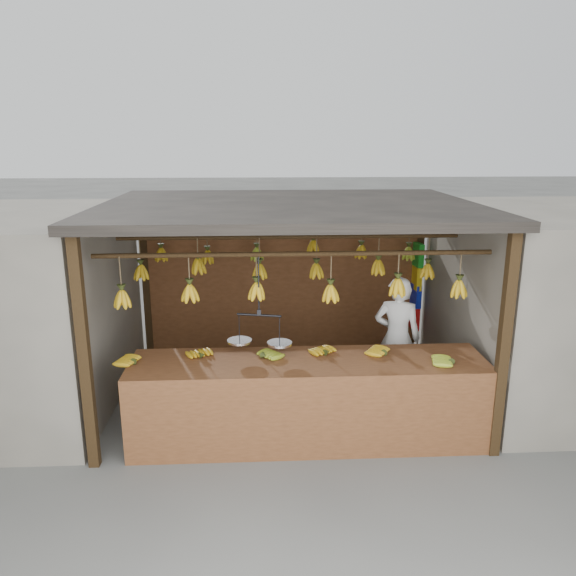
{
  "coord_description": "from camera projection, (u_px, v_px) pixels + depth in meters",
  "views": [
    {
      "loc": [
        -0.36,
        -6.48,
        3.12
      ],
      "look_at": [
        0.0,
        0.3,
        1.3
      ],
      "focal_mm": 35.0,
      "sensor_mm": 36.0,
      "label": 1
    }
  ],
  "objects": [
    {
      "name": "stall",
      "position": [
        288.0,
        235.0,
        6.89
      ],
      "size": [
        4.3,
        3.3,
        2.4
      ],
      "color": "black",
      "rests_on": "ground"
    },
    {
      "name": "ground",
      "position": [
        289.0,
        393.0,
        7.08
      ],
      "size": [
        80.0,
        80.0,
        0.0
      ],
      "primitive_type": "plane",
      "color": "#5B5B57"
    },
    {
      "name": "bag_bundles",
      "position": [
        416.0,
        287.0,
        8.22
      ],
      "size": [
        0.08,
        0.26,
        1.29
      ],
      "color": "#199926",
      "rests_on": "ground"
    },
    {
      "name": "hanging_bananas",
      "position": [
        289.0,
        270.0,
        6.67
      ],
      "size": [
        3.61,
        2.23,
        0.4
      ],
      "color": "gold",
      "rests_on": "ground"
    },
    {
      "name": "counter",
      "position": [
        309.0,
        382.0,
        5.71
      ],
      "size": [
        3.76,
        0.84,
        0.96
      ],
      "color": "brown",
      "rests_on": "ground"
    },
    {
      "name": "balance_scale",
      "position": [
        259.0,
        337.0,
        5.81
      ],
      "size": [
        0.66,
        0.34,
        0.94
      ],
      "color": "black",
      "rests_on": "ground"
    },
    {
      "name": "vendor",
      "position": [
        397.0,
        338.0,
        6.83
      ],
      "size": [
        0.64,
        0.52,
        1.53
      ],
      "primitive_type": "imported",
      "rotation": [
        0.0,
        0.0,
        2.84
      ],
      "color": "white",
      "rests_on": "ground"
    }
  ]
}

